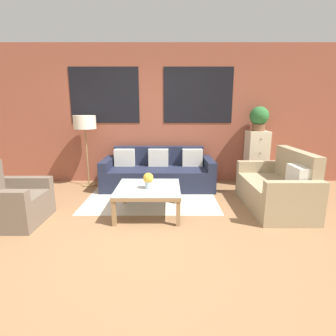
% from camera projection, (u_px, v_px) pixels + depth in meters
% --- Properties ---
extents(ground_plane, '(16.00, 16.00, 0.00)m').
position_uv_depth(ground_plane, '(141.00, 231.00, 3.37)').
color(ground_plane, '#8E6642').
extents(wall_back_brick, '(8.40, 0.09, 2.80)m').
position_uv_depth(wall_back_brick, '(151.00, 115.00, 5.44)').
color(wall_back_brick, brown).
rests_on(wall_back_brick, ground_plane).
extents(rug, '(2.24, 1.40, 0.00)m').
position_uv_depth(rug, '(151.00, 199.00, 4.54)').
color(rug, beige).
rests_on(rug, ground_plane).
extents(couch_dark, '(2.15, 0.88, 0.78)m').
position_uv_depth(couch_dark, '(158.00, 173.00, 5.21)').
color(couch_dark, '#1E2338').
rests_on(couch_dark, ground_plane).
extents(settee_vintage, '(0.80, 1.49, 0.92)m').
position_uv_depth(settee_vintage, '(277.00, 189.00, 4.10)').
color(settee_vintage, tan).
rests_on(settee_vintage, ground_plane).
extents(armchair_corner, '(0.80, 0.81, 0.84)m').
position_uv_depth(armchair_corner, '(10.00, 203.00, 3.57)').
color(armchair_corner, '#6B5B4C').
rests_on(armchair_corner, ground_plane).
extents(coffee_table, '(0.93, 0.93, 0.41)m').
position_uv_depth(coffee_table, '(148.00, 191.00, 3.87)').
color(coffee_table, silver).
rests_on(coffee_table, ground_plane).
extents(floor_lamp, '(0.43, 0.43, 1.41)m').
position_uv_depth(floor_lamp, '(85.00, 125.00, 5.11)').
color(floor_lamp, olive).
rests_on(floor_lamp, ground_plane).
extents(drawer_cabinet, '(0.41, 0.43, 1.10)m').
position_uv_depth(drawer_cabinet, '(256.00, 158.00, 5.35)').
color(drawer_cabinet, beige).
rests_on(drawer_cabinet, ground_plane).
extents(potted_plant, '(0.37, 0.37, 0.48)m').
position_uv_depth(potted_plant, '(259.00, 118.00, 5.17)').
color(potted_plant, brown).
rests_on(potted_plant, drawer_cabinet).
extents(flower_vase, '(0.15, 0.15, 0.23)m').
position_uv_depth(flower_vase, '(148.00, 180.00, 3.76)').
color(flower_vase, '#ADBCC6').
rests_on(flower_vase, coffee_table).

